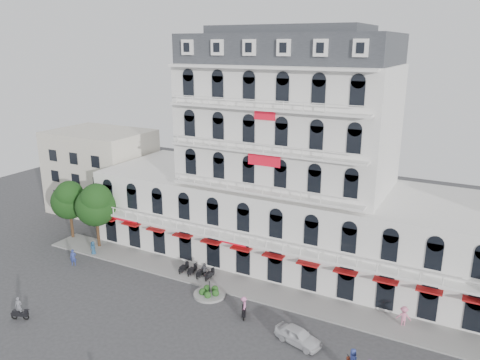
% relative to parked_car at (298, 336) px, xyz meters
% --- Properties ---
extents(ground, '(120.00, 120.00, 0.00)m').
position_rel_parked_car_xyz_m(ground, '(-7.52, -2.89, -0.70)').
color(ground, '#38383A').
rests_on(ground, ground).
extents(sidewalk, '(53.00, 4.00, 0.16)m').
position_rel_parked_car_xyz_m(sidewalk, '(-7.52, 6.11, -0.62)').
color(sidewalk, gray).
rests_on(sidewalk, ground).
extents(main_building, '(45.00, 15.00, 25.80)m').
position_rel_parked_car_xyz_m(main_building, '(-7.52, 15.11, 9.26)').
color(main_building, silver).
rests_on(main_building, ground).
extents(flank_building_west, '(14.00, 10.00, 12.00)m').
position_rel_parked_car_xyz_m(flank_building_west, '(-37.52, 17.11, 5.30)').
color(flank_building_west, beige).
rests_on(flank_building_west, ground).
extents(traffic_island, '(3.20, 3.20, 1.60)m').
position_rel_parked_car_xyz_m(traffic_island, '(-10.52, 3.11, -0.44)').
color(traffic_island, gray).
rests_on(traffic_island, ground).
extents(parked_scooter_row, '(4.40, 1.80, 1.10)m').
position_rel_parked_car_xyz_m(parked_scooter_row, '(-13.87, 5.91, -0.70)').
color(parked_scooter_row, black).
rests_on(parked_scooter_row, ground).
extents(tree_west_outer, '(4.50, 4.48, 7.76)m').
position_rel_parked_car_xyz_m(tree_west_outer, '(-33.47, 7.09, 4.65)').
color(tree_west_outer, '#382314').
rests_on(tree_west_outer, ground).
extents(tree_west_inner, '(4.76, 4.76, 8.25)m').
position_rel_parked_car_xyz_m(tree_west_inner, '(-28.47, 6.59, 4.98)').
color(tree_west_inner, '#382314').
rests_on(tree_west_inner, ground).
extents(parked_car, '(4.40, 2.65, 1.40)m').
position_rel_parked_car_xyz_m(parked_car, '(0.00, 0.00, 0.00)').
color(parked_car, silver).
rests_on(parked_car, ground).
extents(rider_west, '(1.61, 0.91, 2.23)m').
position_rel_parked_car_xyz_m(rider_west, '(-23.47, -8.49, 0.32)').
color(rider_west, black).
rests_on(rider_west, ground).
extents(rider_center, '(0.96, 1.59, 2.03)m').
position_rel_parked_car_xyz_m(rider_center, '(-5.79, 1.38, 0.35)').
color(rider_center, black).
rests_on(rider_center, ground).
extents(pedestrian_left, '(0.90, 0.66, 1.69)m').
position_rel_parked_car_xyz_m(pedestrian_left, '(-27.52, 4.65, 0.14)').
color(pedestrian_left, navy).
rests_on(pedestrian_left, ground).
extents(pedestrian_mid, '(1.05, 0.63, 1.68)m').
position_rel_parked_car_xyz_m(pedestrian_mid, '(-12.89, 6.00, 0.14)').
color(pedestrian_mid, '#4F4F56').
rests_on(pedestrian_mid, ground).
extents(pedestrian_right, '(1.36, 0.92, 1.94)m').
position_rel_parked_car_xyz_m(pedestrian_right, '(7.32, 6.61, 0.27)').
color(pedestrian_right, pink).
rests_on(pedestrian_right, ground).
extents(pedestrian_far, '(0.82, 0.76, 1.88)m').
position_rel_parked_car_xyz_m(pedestrian_far, '(-27.52, 1.61, 0.24)').
color(pedestrian_far, navy).
rests_on(pedestrian_far, ground).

